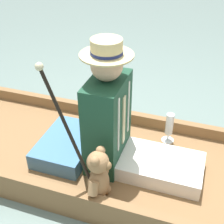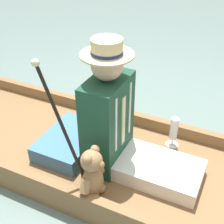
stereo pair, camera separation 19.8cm
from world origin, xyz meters
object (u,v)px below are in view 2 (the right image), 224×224
seated_person (120,127)px  wine_glass (174,130)px  teddy_bear (93,175)px  walking_cane (62,125)px

seated_person → wine_glass: (-0.36, 0.27, -0.18)m
seated_person → teddy_bear: size_ratio=2.47×
teddy_bear → wine_glass: 0.75m
teddy_bear → walking_cane: bearing=-79.4°
seated_person → teddy_bear: bearing=-2.2°
teddy_bear → walking_cane: walking_cane is taller
teddy_bear → seated_person: bearing=174.5°
wine_glass → walking_cane: (0.72, -0.47, 0.37)m
teddy_bear → walking_cane: size_ratio=0.41×
wine_glass → walking_cane: 0.93m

